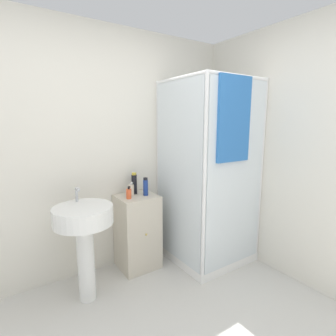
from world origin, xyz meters
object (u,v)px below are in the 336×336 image
(sink, at_px, (84,229))
(shampoo_bottle_blue, at_px, (146,187))
(lotion_bottle_white, at_px, (131,190))
(shampoo_bottle_tall_black, at_px, (134,183))
(soap_dispenser, at_px, (129,194))

(sink, xyz_separation_m, shampoo_bottle_blue, (0.71, 0.20, 0.23))
(lotion_bottle_white, bearing_deg, shampoo_bottle_tall_black, 40.21)
(sink, relative_size, soap_dispenser, 7.53)
(soap_dispenser, xyz_separation_m, shampoo_bottle_blue, (0.20, 0.01, 0.04))
(sink, distance_m, lotion_bottle_white, 0.66)
(soap_dispenser, height_order, lotion_bottle_white, lotion_bottle_white)
(soap_dispenser, height_order, shampoo_bottle_tall_black, shampoo_bottle_tall_black)
(shampoo_bottle_blue, xyz_separation_m, lotion_bottle_white, (-0.14, 0.07, -0.03))
(shampoo_bottle_tall_black, relative_size, shampoo_bottle_blue, 1.21)
(sink, height_order, lotion_bottle_white, sink)
(sink, relative_size, shampoo_bottle_blue, 5.25)
(sink, bearing_deg, soap_dispenser, 19.54)
(shampoo_bottle_tall_black, distance_m, shampoo_bottle_blue, 0.14)
(sink, xyz_separation_m, lotion_bottle_white, (0.57, 0.26, 0.20))
(shampoo_bottle_blue, bearing_deg, sink, -164.61)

